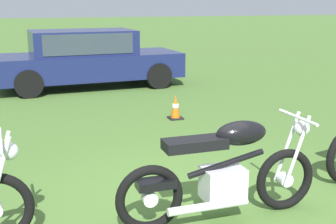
{
  "coord_description": "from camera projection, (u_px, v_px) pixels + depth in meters",
  "views": [
    {
      "loc": [
        -1.75,
        -3.96,
        2.1
      ],
      "look_at": [
        -0.13,
        0.76,
        0.88
      ],
      "focal_mm": 48.04,
      "sensor_mm": 36.0,
      "label": 1
    }
  ],
  "objects": [
    {
      "name": "ground_plane",
      "position": [
        203.0,
        209.0,
        4.69
      ],
      "size": [
        120.0,
        120.0,
        0.0
      ],
      "primitive_type": "plane",
      "color": "#476B2D"
    },
    {
      "name": "motorcycle_black",
      "position": [
        224.0,
        172.0,
        4.36
      ],
      "size": [
        2.1,
        0.64,
        1.02
      ],
      "rotation": [
        0.0,
        0.0,
        -0.01
      ],
      "color": "black",
      "rests_on": "ground"
    },
    {
      "name": "car_navy",
      "position": [
        87.0,
        56.0,
        11.18
      ],
      "size": [
        4.57,
        1.97,
        1.43
      ],
      "rotation": [
        0.0,
        0.0,
        0.04
      ],
      "color": "#161E4C",
      "rests_on": "ground"
    },
    {
      "name": "traffic_cone",
      "position": [
        175.0,
        108.0,
        8.25
      ],
      "size": [
        0.25,
        0.25,
        0.45
      ],
      "color": "#EA590F",
      "rests_on": "ground"
    }
  ]
}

